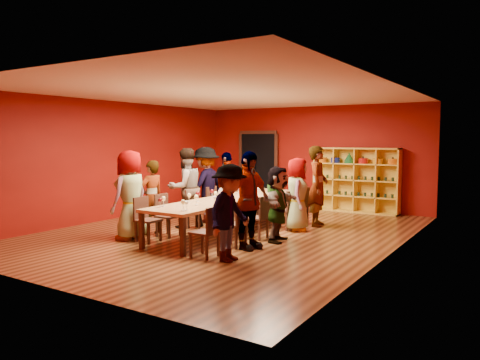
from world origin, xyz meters
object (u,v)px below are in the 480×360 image
object	(u,v)px
chair_person_left_4	(240,198)
chair_person_right_0	(208,229)
chair_person_right_2	(260,215)
chair_person_right_4	(301,204)
person_left_0	(130,195)
person_left_2	(185,188)
person_left_3	(206,185)
tasting_table	(229,201)
person_left_1	(152,197)
wine_bottle	(269,188)
chair_person_left_2	(195,207)
person_right_2	(278,204)
person_left_4	(227,184)
person_right_0	(230,213)
person_right_4	(318,186)
chair_person_left_0	(145,217)
chair_person_right_3	(287,208)
person_right_3	(297,194)
person_right_1	(248,200)
chair_person_left_1	(165,213)
chair_person_right_1	(237,221)
chair_person_left_3	(215,203)
spittoon_bowl	(224,196)
shelving_unit	(356,177)

from	to	relation	value
chair_person_left_4	chair_person_right_0	distance (m)	4.30
chair_person_right_2	chair_person_right_4	distance (m)	2.01
person_left_0	person_left_2	distance (m)	1.61
person_left_2	person_left_3	bearing A→B (deg)	-160.16
tasting_table	person_left_1	bearing A→B (deg)	-141.19
wine_bottle	chair_person_left_2	bearing A→B (deg)	-126.56
person_right_2	person_left_1	bearing A→B (deg)	96.13
person_left_4	chair_person_right_4	world-z (taller)	person_left_4
person_left_4	person_right_0	size ratio (longest dim) A/B	1.04
chair_person_right_0	person_right_4	size ratio (longest dim) A/B	0.47
chair_person_left_0	chair_person_right_0	bearing A→B (deg)	-11.24
chair_person_right_3	chair_person_right_4	world-z (taller)	same
chair_person_left_4	person_right_4	size ratio (longest dim) A/B	0.47
chair_person_left_2	chair_person_left_4	world-z (taller)	same
chair_person_right_2	wine_bottle	world-z (taller)	wine_bottle
tasting_table	person_left_3	xyz separation A→B (m)	(-1.19, 0.77, 0.22)
chair_person_right_0	person_left_4	bearing A→B (deg)	119.70
chair_person_left_2	person_left_4	world-z (taller)	person_left_4
chair_person_right_2	person_right_3	world-z (taller)	person_right_3
person_left_0	person_right_1	size ratio (longest dim) A/B	1.00
tasting_table	chair_person_left_4	size ratio (longest dim) A/B	5.06
tasting_table	chair_person_left_1	distance (m)	1.39
chair_person_right_1	wine_bottle	size ratio (longest dim) A/B	3.04
chair_person_left_3	chair_person_right_1	size ratio (longest dim) A/B	1.00
chair_person_right_1	person_right_3	xyz separation A→B (m)	(0.26, 2.07, 0.32)
person_left_4	chair_person_right_0	size ratio (longest dim) A/B	1.90
chair_person_right_2	person_left_2	bearing A→B (deg)	174.42
person_right_1	spittoon_bowl	world-z (taller)	person_right_1
chair_person_left_3	person_right_2	bearing A→B (deg)	-24.11
person_left_0	person_left_4	size ratio (longest dim) A/B	1.07
chair_person_right_1	person_right_0	bearing A→B (deg)	-64.29
person_left_1	spittoon_bowl	size ratio (longest dim) A/B	4.76
person_right_4	chair_person_left_3	bearing A→B (deg)	100.37
person_left_2	person_left_4	world-z (taller)	person_left_2
chair_person_right_2	chair_person_right_3	bearing A→B (deg)	90.00
person_left_1	wine_bottle	bearing A→B (deg)	156.53
person_right_3	spittoon_bowl	world-z (taller)	person_right_3
person_left_2	wine_bottle	distance (m)	2.02
person_left_1	wine_bottle	distance (m)	2.90
shelving_unit	person_left_0	distance (m)	6.54
person_left_0	chair_person_right_0	distance (m)	2.28
person_left_0	wine_bottle	distance (m)	3.44
chair_person_left_0	chair_person_left_3	distance (m)	2.41
shelving_unit	chair_person_right_2	bearing A→B (deg)	-96.10
chair_person_left_0	person_right_2	world-z (taller)	person_right_2
chair_person_left_1	spittoon_bowl	size ratio (longest dim) A/B	2.67
chair_person_right_1	shelving_unit	bearing A→B (deg)	84.86
chair_person_left_1	chair_person_right_0	size ratio (longest dim) A/B	1.00
chair_person_left_4	person_right_1	size ratio (longest dim) A/B	0.49
person_left_4	spittoon_bowl	xyz separation A→B (m)	(1.38, -2.18, -0.02)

